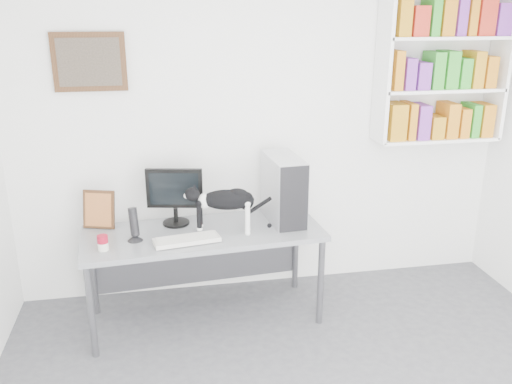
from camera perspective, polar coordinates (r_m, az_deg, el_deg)
room at (r=2.51m, az=10.06°, el=-2.98°), size 4.01×4.01×2.70m
bookshelf at (r=4.63m, az=19.07°, el=12.62°), size 1.03×0.28×1.24m
wall_art at (r=4.18m, az=-17.14°, el=12.95°), size 0.52×0.04×0.42m
desk at (r=4.14m, az=-5.40°, el=-8.72°), size 1.78×0.80×0.72m
monitor at (r=4.06m, az=-8.53°, el=-0.43°), size 0.45×0.28×0.44m
keyboard at (r=3.81m, az=-7.30°, el=-5.00°), size 0.48×0.24×0.03m
pc_tower at (r=4.09m, az=2.90°, el=0.34°), size 0.26×0.52×0.50m
speaker at (r=3.86m, az=-12.72°, el=-3.29°), size 0.14×0.14×0.25m
leaning_print at (r=4.15m, az=-16.22°, el=-1.70°), size 0.25×0.16×0.29m
soup_can at (r=3.79m, az=-15.82°, el=-5.18°), size 0.10×0.10×0.11m
cat at (r=3.88m, az=-3.24°, el=-1.98°), size 0.57×0.24×0.34m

